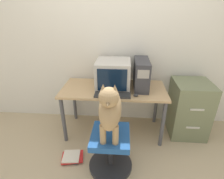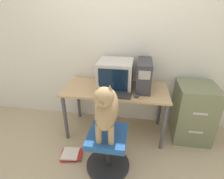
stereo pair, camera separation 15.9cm
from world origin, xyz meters
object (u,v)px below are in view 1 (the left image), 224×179
dog (110,108)px  filing_cabinet (188,108)px  pc_tower (141,74)px  keyboard (112,94)px  book_stack_floor (72,157)px  office_chair (110,149)px  crt_monitor (113,74)px

dog → filing_cabinet: 1.37m
pc_tower → filing_cabinet: (0.71, -0.00, -0.50)m
keyboard → book_stack_floor: bearing=-140.7°
book_stack_floor → keyboard: bearing=39.3°
pc_tower → filing_cabinet: size_ratio=0.61×
office_chair → filing_cabinet: (1.06, 0.73, 0.14)m
pc_tower → book_stack_floor: bearing=-141.8°
dog → book_stack_floor: size_ratio=2.19×
office_chair → filing_cabinet: bearing=34.4°
keyboard → filing_cabinet: 1.15m
pc_tower → keyboard: pc_tower is taller
crt_monitor → pc_tower: (0.37, 0.00, 0.01)m
keyboard → office_chair: size_ratio=0.89×
crt_monitor → office_chair: (0.02, -0.73, -0.64)m
filing_cabinet → office_chair: bearing=-145.6°
office_chair → dog: dog is taller
keyboard → dog: dog is taller
pc_tower → dog: 0.84m
filing_cabinet → book_stack_floor: bearing=-156.8°
pc_tower → dog: (-0.35, -0.76, -0.08)m
office_chair → book_stack_floor: office_chair is taller
office_chair → dog: 0.56m
keyboard → crt_monitor: bearing=91.6°
keyboard → office_chair: 0.65m
pc_tower → book_stack_floor: (-0.84, -0.66, -0.87)m
pc_tower → keyboard: size_ratio=1.08×
pc_tower → dog: bearing=-115.0°
crt_monitor → book_stack_floor: crt_monitor is taller
crt_monitor → dog: (0.02, -0.76, -0.07)m
keyboard → office_chair: bearing=-88.6°
keyboard → filing_cabinet: size_ratio=0.56×
keyboard → dog: (0.01, -0.49, 0.10)m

